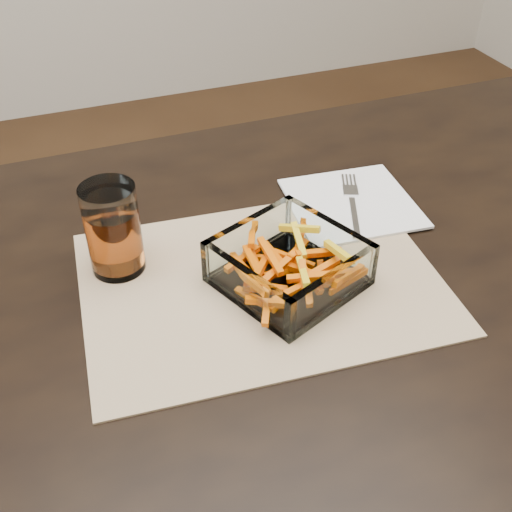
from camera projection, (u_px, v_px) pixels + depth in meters
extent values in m
cube|color=black|center=(348.00, 282.00, 0.84)|extent=(1.60, 0.90, 0.03)
cube|color=tan|center=(261.00, 282.00, 0.82)|extent=(0.48, 0.37, 0.00)
cube|color=white|center=(288.00, 279.00, 0.81)|extent=(0.20, 0.20, 0.01)
cube|color=white|center=(249.00, 238.00, 0.84)|extent=(0.15, 0.07, 0.06)
cube|color=white|center=(333.00, 291.00, 0.76)|extent=(0.15, 0.07, 0.06)
cube|color=white|center=(246.00, 290.00, 0.76)|extent=(0.07, 0.15, 0.06)
cube|color=white|center=(328.00, 239.00, 0.84)|extent=(0.07, 0.15, 0.06)
cylinder|color=white|center=(113.00, 229.00, 0.80)|extent=(0.07, 0.07, 0.12)
cylinder|color=#A54817|center=(115.00, 238.00, 0.81)|extent=(0.06, 0.06, 0.08)
cube|color=white|center=(352.00, 203.00, 0.95)|extent=(0.19, 0.19, 0.00)
cube|color=silver|center=(355.00, 217.00, 0.92)|extent=(0.05, 0.09, 0.00)
cube|color=silver|center=(350.00, 190.00, 0.97)|extent=(0.03, 0.03, 0.00)
cube|color=silver|center=(343.00, 180.00, 1.00)|extent=(0.02, 0.03, 0.00)
cube|color=silver|center=(347.00, 180.00, 1.00)|extent=(0.02, 0.03, 0.00)
cube|color=silver|center=(351.00, 180.00, 1.00)|extent=(0.02, 0.03, 0.00)
cube|color=silver|center=(355.00, 180.00, 1.00)|extent=(0.02, 0.03, 0.00)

